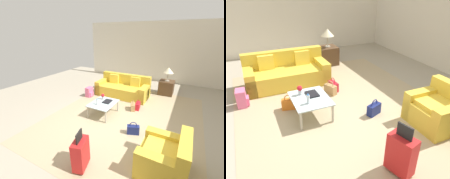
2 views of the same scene
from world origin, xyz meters
TOP-DOWN VIEW (x-y plane):
  - ground_plane at (0.00, 0.00)m, footprint 12.00×12.00m
  - wall_left at (-5.06, 0.00)m, footprint 0.12×8.00m
  - area_rug at (-0.60, 0.20)m, footprint 5.20×4.40m
  - couch at (-2.20, -0.60)m, footprint 0.96×2.15m
  - armchair at (0.90, 1.67)m, footprint 0.93×0.87m
  - coffee_table at (-0.40, -0.50)m, footprint 0.92×0.74m
  - water_bottle at (-0.20, -0.60)m, footprint 0.06×0.06m
  - coffee_table_book at (-0.52, -0.42)m, footprint 0.32×0.24m
  - flower_vase at (-0.62, -0.65)m, footprint 0.11×0.11m
  - side_table at (-3.20, 1.00)m, footprint 0.60×0.60m
  - table_lamp at (-3.20, 1.00)m, footprint 0.42×0.42m
  - suitcase_red at (1.60, 0.20)m, footprint 0.44×0.32m
  - handbag_tan at (-1.13, 0.24)m, footprint 0.35×0.25m
  - handbag_orange at (-0.84, -0.86)m, footprint 0.21×0.34m
  - handbag_red at (-1.27, 0.37)m, footprint 0.34×0.18m
  - handbag_navy at (0.11, 0.72)m, footprint 0.24×0.35m
  - backpack_pink at (-1.40, -1.79)m, footprint 0.31×0.26m

SIDE VIEW (x-z plane):
  - ground_plane at x=0.00m, z-range 0.00..0.00m
  - area_rug at x=-0.60m, z-range 0.00..0.01m
  - handbag_tan at x=-1.13m, z-range -0.05..0.31m
  - handbag_orange at x=-0.84m, z-range -0.05..0.31m
  - handbag_red at x=-1.27m, z-range -0.05..0.31m
  - handbag_navy at x=0.11m, z-range -0.05..0.31m
  - backpack_pink at x=-1.40m, z-range -0.01..0.39m
  - armchair at x=0.90m, z-range -0.12..0.71m
  - side_table at x=-3.20m, z-range 0.00..0.60m
  - couch at x=-2.20m, z-range -0.14..0.74m
  - suitcase_red at x=1.60m, z-range -0.07..0.78m
  - coffee_table at x=-0.40m, z-range 0.16..0.57m
  - coffee_table_book at x=-0.52m, z-range 0.42..0.45m
  - water_bottle at x=-0.20m, z-range 0.41..0.61m
  - flower_vase at x=-0.62m, z-range 0.44..0.64m
  - table_lamp at x=-3.20m, z-range 0.76..1.34m
  - wall_left at x=-5.06m, z-range 0.00..3.10m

